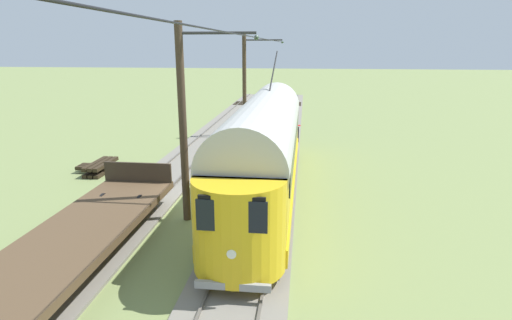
# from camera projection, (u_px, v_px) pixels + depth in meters

# --- Properties ---
(ground_plane) EXTENTS (220.00, 220.00, 0.00)m
(ground_plane) POSITION_uv_depth(u_px,v_px,m) (200.00, 205.00, 17.05)
(ground_plane) COLOR olive
(track_streetcar_siding) EXTENTS (2.80, 80.00, 0.18)m
(track_streetcar_siding) POSITION_uv_depth(u_px,v_px,m) (261.00, 203.00, 17.05)
(track_streetcar_siding) COLOR slate
(track_streetcar_siding) RESTS_ON ground
(track_adjacent_siding) EXTENTS (2.80, 80.00, 0.18)m
(track_adjacent_siding) POSITION_uv_depth(u_px,v_px,m) (145.00, 198.00, 17.62)
(track_adjacent_siding) COLOR slate
(track_adjacent_siding) RESTS_ON ground
(vintage_streetcar) EXTENTS (2.65, 16.75, 5.89)m
(vintage_streetcar) POSITION_uv_depth(u_px,v_px,m) (265.00, 144.00, 17.78)
(vintage_streetcar) COLOR gold
(vintage_streetcar) RESTS_ON ground
(flatcar_adjacent) EXTENTS (2.80, 12.47, 1.60)m
(flatcar_adjacent) POSITION_uv_depth(u_px,v_px,m) (55.00, 253.00, 11.26)
(flatcar_adjacent) COLOR brown
(flatcar_adjacent) RESTS_ON ground
(catenary_pole_foreground) EXTENTS (2.85, 0.28, 7.14)m
(catenary_pole_foreground) POSITION_uv_depth(u_px,v_px,m) (245.00, 84.00, 29.18)
(catenary_pole_foreground) COLOR #423323
(catenary_pole_foreground) RESTS_ON ground
(catenary_pole_mid_near) EXTENTS (2.85, 0.28, 7.14)m
(catenary_pole_mid_near) POSITION_uv_depth(u_px,v_px,m) (185.00, 122.00, 14.62)
(catenary_pole_mid_near) COLOR #423323
(catenary_pole_mid_near) RESTS_ON ground
(overhead_wire_run) EXTENTS (2.65, 34.40, 0.18)m
(overhead_wire_run) POSITION_uv_depth(u_px,v_px,m) (257.00, 38.00, 14.26)
(overhead_wire_run) COLOR black
(overhead_wire_run) RESTS_ON ground
(switch_stand) EXTENTS (0.50, 0.30, 1.24)m
(switch_stand) POSITION_uv_depth(u_px,v_px,m) (298.00, 133.00, 27.71)
(switch_stand) COLOR black
(switch_stand) RESTS_ON ground
(spare_tie_stack) EXTENTS (2.40, 2.40, 0.54)m
(spare_tie_stack) POSITION_uv_depth(u_px,v_px,m) (101.00, 167.00, 21.39)
(spare_tie_stack) COLOR #2D2316
(spare_tie_stack) RESTS_ON ground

